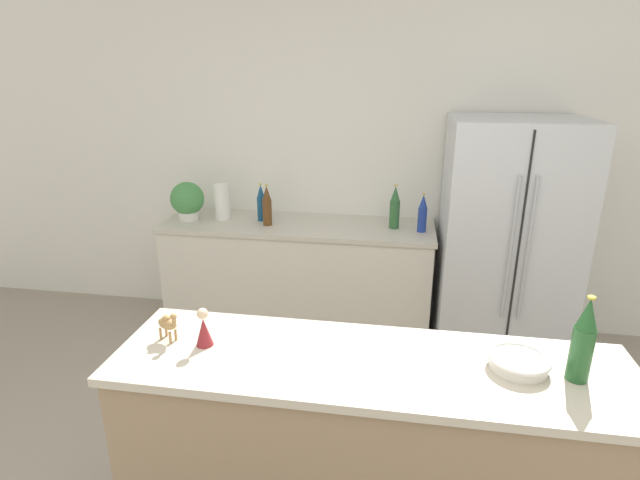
% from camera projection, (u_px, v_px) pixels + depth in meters
% --- Properties ---
extents(wall_back, '(8.00, 0.06, 2.55)m').
position_uv_depth(wall_back, '(368.00, 167.00, 3.89)').
color(wall_back, white).
rests_on(wall_back, ground_plane).
extents(back_counter, '(2.05, 0.63, 0.89)m').
position_uv_depth(back_counter, '(298.00, 277.00, 3.93)').
color(back_counter, silver).
rests_on(back_counter, ground_plane).
extents(refrigerator, '(0.88, 0.77, 1.71)m').
position_uv_depth(refrigerator, '(506.00, 243.00, 3.48)').
color(refrigerator, silver).
rests_on(refrigerator, ground_plane).
extents(bar_counter, '(2.00, 0.57, 0.95)m').
position_uv_depth(bar_counter, '(366.00, 459.00, 2.06)').
color(bar_counter, '#8C7256').
rests_on(bar_counter, ground_plane).
extents(potted_plant, '(0.26, 0.26, 0.30)m').
position_uv_depth(potted_plant, '(187.00, 200.00, 3.83)').
color(potted_plant, silver).
rests_on(potted_plant, back_counter).
extents(paper_towel_roll, '(0.12, 0.12, 0.27)m').
position_uv_depth(paper_towel_roll, '(222.00, 202.00, 3.86)').
color(paper_towel_roll, white).
rests_on(paper_towel_roll, back_counter).
extents(back_bottle_0, '(0.06, 0.06, 0.29)m').
position_uv_depth(back_bottle_0, '(261.00, 203.00, 3.81)').
color(back_bottle_0, navy).
rests_on(back_bottle_0, back_counter).
extents(back_bottle_1, '(0.07, 0.07, 0.32)m').
position_uv_depth(back_bottle_1, '(395.00, 208.00, 3.63)').
color(back_bottle_1, '#2D6033').
rests_on(back_bottle_1, back_counter).
extents(back_bottle_2, '(0.07, 0.07, 0.31)m').
position_uv_depth(back_bottle_2, '(267.00, 206.00, 3.70)').
color(back_bottle_2, brown).
rests_on(back_bottle_2, back_counter).
extents(back_bottle_3, '(0.06, 0.06, 0.28)m').
position_uv_depth(back_bottle_3, '(423.00, 214.00, 3.55)').
color(back_bottle_3, navy).
rests_on(back_bottle_3, back_counter).
extents(wine_bottle, '(0.08, 0.08, 0.33)m').
position_uv_depth(wine_bottle, '(583.00, 341.00, 1.75)').
color(wine_bottle, '#235628').
rests_on(wine_bottle, bar_counter).
extents(fruit_bowl, '(0.23, 0.23, 0.05)m').
position_uv_depth(fruit_bowl, '(519.00, 362.00, 1.85)').
color(fruit_bowl, white).
rests_on(fruit_bowl, bar_counter).
extents(camel_figurine, '(0.11, 0.08, 0.13)m').
position_uv_depth(camel_figurine, '(168.00, 323.00, 2.03)').
color(camel_figurine, '#A87F4C').
rests_on(camel_figurine, bar_counter).
extents(wise_man_figurine_blue, '(0.07, 0.07, 0.16)m').
position_uv_depth(wise_man_figurine_blue, '(204.00, 329.00, 2.00)').
color(wise_man_figurine_blue, maroon).
rests_on(wise_man_figurine_blue, bar_counter).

